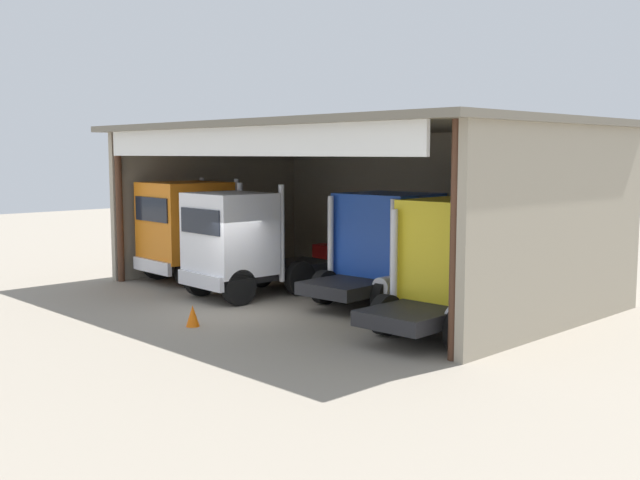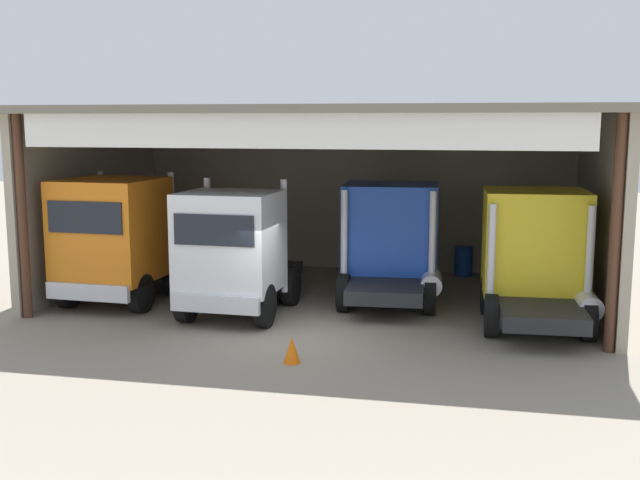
{
  "view_description": "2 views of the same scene",
  "coord_description": "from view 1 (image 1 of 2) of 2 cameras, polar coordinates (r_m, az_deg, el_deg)",
  "views": [
    {
      "loc": [
        16.64,
        -13.11,
        4.48
      ],
      "look_at": [
        0.0,
        3.02,
        1.83
      ],
      "focal_mm": 42.32,
      "sensor_mm": 36.0,
      "label": 1
    },
    {
      "loc": [
        4.29,
        -17.1,
        5.05
      ],
      "look_at": [
        0.0,
        3.02,
        1.83
      ],
      "focal_mm": 42.86,
      "sensor_mm": 36.0,
      "label": 2
    }
  ],
  "objects": [
    {
      "name": "ground_plane",
      "position": [
        21.65,
        -5.77,
        -5.44
      ],
      "size": [
        80.0,
        80.0,
        0.0
      ],
      "primitive_type": "plane",
      "color": "gray",
      "rests_on": "ground"
    },
    {
      "name": "truck_white_center_right_bay",
      "position": [
        23.65,
        -6.15,
        -0.25
      ],
      "size": [
        2.57,
        4.99,
        3.54
      ],
      "rotation": [
        0.0,
        0.0,
        3.11
      ],
      "color": "white",
      "rests_on": "ground"
    },
    {
      "name": "workshop_shed",
      "position": [
        24.75,
        3.66,
        4.81
      ],
      "size": [
        15.37,
        9.28,
        5.42
      ],
      "color": "#9E937F",
      "rests_on": "ground"
    },
    {
      "name": "truck_orange_right_bay",
      "position": [
        26.95,
        -9.84,
        0.9
      ],
      "size": [
        2.67,
        4.48,
        3.6
      ],
      "rotation": [
        0.0,
        0.0,
        3.1
      ],
      "color": "orange",
      "rests_on": "ground"
    },
    {
      "name": "truck_blue_center_left_bay",
      "position": [
        22.74,
        4.9,
        -0.36
      ],
      "size": [
        2.94,
        4.53,
        3.3
      ],
      "rotation": [
        0.0,
        0.0,
        0.06
      ],
      "color": "#1E47B7",
      "rests_on": "ground"
    },
    {
      "name": "tool_cart",
      "position": [
        29.09,
        0.45,
        -1.33
      ],
      "size": [
        0.9,
        0.6,
        1.0
      ],
      "primitive_type": "cube",
      "color": "red",
      "rests_on": "ground"
    },
    {
      "name": "truck_yellow_yard_outside",
      "position": [
        19.12,
        10.29,
        -1.73
      ],
      "size": [
        2.77,
        4.55,
        3.34
      ],
      "rotation": [
        0.0,
        0.0,
        0.04
      ],
      "color": "yellow",
      "rests_on": "ground"
    },
    {
      "name": "oil_drum",
      "position": [
        25.06,
        14.36,
        -2.87
      ],
      "size": [
        0.58,
        0.58,
        0.95
      ],
      "primitive_type": "cylinder",
      "color": "#194CB2",
      "rests_on": "ground"
    },
    {
      "name": "traffic_cone",
      "position": [
        20.01,
        -9.61,
        -5.68
      ],
      "size": [
        0.36,
        0.36,
        0.56
      ],
      "primitive_type": "cone",
      "color": "orange",
      "rests_on": "ground"
    }
  ]
}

